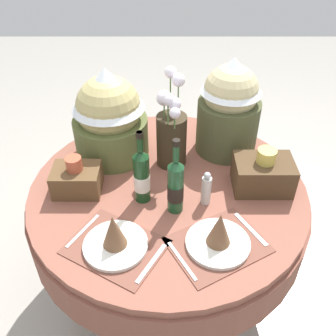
{
  "coord_description": "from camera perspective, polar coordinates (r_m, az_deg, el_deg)",
  "views": [
    {
      "loc": [
        0.0,
        -1.26,
        1.84
      ],
      "look_at": [
        0.0,
        0.03,
        0.82
      ],
      "focal_mm": 40.62,
      "sensor_mm": 36.0,
      "label": 1
    }
  ],
  "objects": [
    {
      "name": "ground",
      "position": [
        2.23,
        -0.0,
        -17.18
      ],
      "size": [
        8.0,
        8.0,
        0.0
      ],
      "primitive_type": "plane",
      "color": "#9E998E"
    },
    {
      "name": "dining_table",
      "position": [
        1.77,
        -0.0,
        -6.24
      ],
      "size": [
        1.24,
        1.24,
        0.74
      ],
      "color": "brown",
      "rests_on": "ground"
    },
    {
      "name": "place_setting_left",
      "position": [
        1.41,
        -8.01,
        -10.44
      ],
      "size": [
        0.42,
        0.39,
        0.16
      ],
      "color": "brown",
      "rests_on": "dining_table"
    },
    {
      "name": "place_setting_right",
      "position": [
        1.42,
        7.58,
        -10.17
      ],
      "size": [
        0.42,
        0.39,
        0.16
      ],
      "color": "brown",
      "rests_on": "dining_table"
    },
    {
      "name": "flower_vase",
      "position": [
        1.71,
        0.51,
        5.42
      ],
      "size": [
        0.14,
        0.26,
        0.43
      ],
      "color": "#332819",
      "rests_on": "dining_table"
    },
    {
      "name": "wine_bottle_left",
      "position": [
        1.54,
        -3.98,
        -1.12
      ],
      "size": [
        0.07,
        0.07,
        0.33
      ],
      "color": "#143819",
      "rests_on": "dining_table"
    },
    {
      "name": "wine_bottle_right",
      "position": [
        1.49,
        1.14,
        -2.66
      ],
      "size": [
        0.07,
        0.07,
        0.34
      ],
      "color": "#194223",
      "rests_on": "dining_table"
    },
    {
      "name": "pepper_mill",
      "position": [
        1.56,
        5.75,
        -3.17
      ],
      "size": [
        0.04,
        0.04,
        0.16
      ],
      "color": "#B7B2AD",
      "rests_on": "dining_table"
    },
    {
      "name": "gift_tub_back_left",
      "position": [
        1.77,
        -8.84,
        8.3
      ],
      "size": [
        0.35,
        0.35,
        0.44
      ],
      "color": "#566033",
      "rests_on": "dining_table"
    },
    {
      "name": "gift_tub_back_right",
      "position": [
        1.8,
        9.24,
        9.55
      ],
      "size": [
        0.3,
        0.3,
        0.47
      ],
      "color": "#474C2D",
      "rests_on": "dining_table"
    },
    {
      "name": "woven_basket_side_left",
      "position": [
        1.66,
        -13.52,
        -1.56
      ],
      "size": [
        0.2,
        0.15,
        0.17
      ],
      "color": "brown",
      "rests_on": "dining_table"
    },
    {
      "name": "woven_basket_side_right",
      "position": [
        1.68,
        14.09,
        -0.89
      ],
      "size": [
        0.25,
        0.18,
        0.2
      ],
      "color": "#47331E",
      "rests_on": "dining_table"
    }
  ]
}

